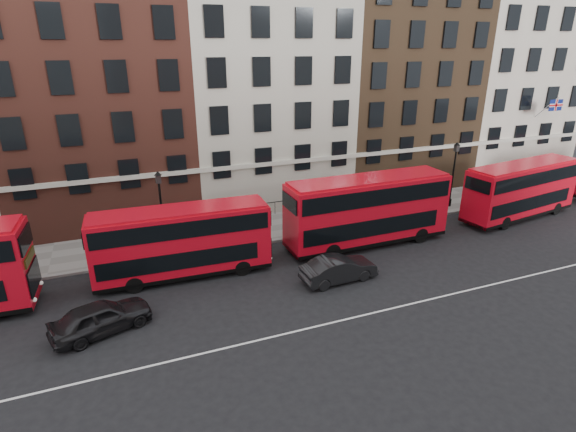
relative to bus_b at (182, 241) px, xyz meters
name	(u,v)px	position (x,y,z in m)	size (l,w,h in m)	color
ground	(368,291)	(9.07, -5.43, -2.24)	(120.00, 120.00, 0.00)	black
pavement	(295,223)	(9.07, 5.07, -2.16)	(80.00, 5.00, 0.15)	slate
kerb	(309,235)	(9.07, 2.57, -2.16)	(80.00, 0.30, 0.16)	gray
road_centre_line	(388,309)	(9.07, -7.43, -2.23)	(70.00, 0.12, 0.01)	white
building_terrace	(258,76)	(8.76, 12.45, 8.00)	(64.00, 11.95, 22.00)	#BEB4A4
bus_b	(182,241)	(0.00, 0.00, 0.00)	(10.02, 2.80, 4.17)	red
bus_c	(367,209)	(12.11, 0.00, 0.27)	(11.16, 2.82, 4.67)	red
bus_d	(521,189)	(25.60, -0.01, 0.09)	(10.56, 3.88, 4.34)	red
car_rear	(101,317)	(-4.48, -4.07, -1.46)	(1.83, 4.55, 1.55)	black
car_front	(339,269)	(8.12, -3.79, -1.51)	(1.55, 4.44, 1.46)	black
lamp_post_left	(161,208)	(-0.61, 3.54, 0.84)	(0.44, 0.44, 5.33)	black
lamp_post_right	(453,172)	(22.28, 3.75, 0.84)	(0.44, 0.44, 5.33)	black
traffic_light	(557,170)	(32.64, 2.67, 0.21)	(0.25, 0.45, 3.27)	black
iron_railings	(284,207)	(9.07, 7.27, -1.59)	(6.60, 0.06, 1.00)	black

